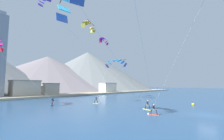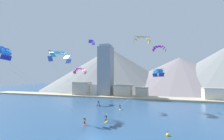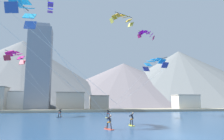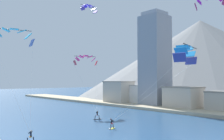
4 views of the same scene
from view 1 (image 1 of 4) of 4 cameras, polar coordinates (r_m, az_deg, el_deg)
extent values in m
plane|color=navy|center=(26.44, 32.31, -14.29)|extent=(400.00, 400.00, 0.00)
cube|color=black|center=(34.53, -21.87, -12.43)|extent=(1.05, 1.48, 0.07)
cylinder|color=black|center=(34.08, -21.88, -11.85)|extent=(0.22, 0.27, 0.73)
cylinder|color=black|center=(34.87, -21.81, -11.71)|extent=(0.22, 0.27, 0.73)
cube|color=red|center=(34.43, -21.82, -11.12)|extent=(0.38, 0.35, 0.12)
cylinder|color=black|center=(34.40, -21.59, -10.58)|extent=(0.51, 0.41, 0.62)
cylinder|color=black|center=(34.27, -21.76, -10.30)|extent=(0.51, 0.31, 0.40)
cylinder|color=black|center=(34.50, -21.74, -10.26)|extent=(0.51, 0.31, 0.40)
cylinder|color=black|center=(34.40, -22.06, -10.31)|extent=(0.27, 0.48, 0.03)
sphere|color=brown|center=(34.36, -21.25, -9.99)|extent=(0.22, 0.22, 0.22)
cone|color=white|center=(35.38, -21.80, -12.15)|extent=(0.46, 0.43, 0.36)
cube|color=#E54C33|center=(23.39, 15.68, -16.10)|extent=(0.90, 1.50, 0.07)
cylinder|color=#231E28|center=(23.27, 16.66, -15.21)|extent=(0.18, 0.25, 0.67)
cylinder|color=#231E28|center=(23.39, 14.66, -15.22)|extent=(0.18, 0.25, 0.67)
cube|color=orange|center=(23.27, 15.63, -14.31)|extent=(0.34, 0.30, 0.12)
cylinder|color=#231E28|center=(23.30, 15.64, -13.53)|extent=(0.41, 0.31, 0.57)
cylinder|color=#231E28|center=(23.16, 15.87, -13.17)|extent=(0.48, 0.24, 0.37)
cylinder|color=#231E28|center=(23.19, 15.32, -13.17)|extent=(0.48, 0.24, 0.37)
cylinder|color=black|center=(23.00, 15.53, -13.30)|extent=(0.21, 0.50, 0.03)
sphere|color=beige|center=(23.37, 15.66, -12.62)|extent=(0.21, 0.21, 0.21)
cone|color=white|center=(23.52, 13.49, -15.94)|extent=(0.44, 0.40, 0.36)
cube|color=yellow|center=(35.95, -6.03, -12.51)|extent=(0.97, 1.50, 0.07)
cylinder|color=black|center=(36.08, -6.60, -11.87)|extent=(0.20, 0.26, 0.70)
cylinder|color=black|center=(35.73, -5.44, -11.94)|extent=(0.20, 0.26, 0.70)
cube|color=red|center=(35.86, -6.02, -11.30)|extent=(0.36, 0.32, 0.12)
cylinder|color=black|center=(35.75, -6.08, -10.80)|extent=(0.44, 0.34, 0.59)
cylinder|color=black|center=(35.88, -6.16, -10.51)|extent=(0.49, 0.27, 0.38)
cylinder|color=black|center=(35.78, -5.84, -10.53)|extent=(0.49, 0.27, 0.38)
cylinder|color=black|center=(35.99, -5.87, -10.55)|extent=(0.23, 0.49, 0.03)
sphere|color=brown|center=(35.60, -6.17, -10.23)|extent=(0.21, 0.21, 0.21)
cone|color=white|center=(35.56, -4.74, -12.49)|extent=(0.45, 0.42, 0.36)
cube|color=yellow|center=(27.77, 13.40, -14.45)|extent=(0.45, 1.44, 0.07)
cylinder|color=black|center=(27.51, 14.11, -13.71)|extent=(0.12, 0.24, 0.71)
cylinder|color=black|center=(27.92, 12.66, -13.62)|extent=(0.12, 0.24, 0.71)
cube|color=orange|center=(27.66, 13.36, -12.86)|extent=(0.30, 0.23, 0.12)
cylinder|color=black|center=(27.69, 13.43, -12.17)|extent=(0.38, 0.22, 0.61)
cylinder|color=black|center=(27.52, 13.53, -11.85)|extent=(0.51, 0.09, 0.39)
cylinder|color=black|center=(27.64, 13.11, -11.83)|extent=(0.51, 0.09, 0.39)
cylinder|color=black|center=(27.43, 13.12, -11.94)|extent=(0.04, 0.52, 0.03)
sphere|color=beige|center=(27.75, 13.54, -11.36)|extent=(0.22, 0.22, 0.22)
cone|color=white|center=(28.22, 11.83, -14.21)|extent=(0.36, 0.30, 0.36)
cylinder|color=silver|center=(33.21, -30.48, -1.75)|extent=(10.44, 1.54, 9.72)
cylinder|color=silver|center=(35.84, -29.97, -2.00)|extent=(8.38, 6.44, 9.72)
cylinder|color=silver|center=(15.94, 23.46, 4.34)|extent=(10.57, 10.99, 11.60)
cylinder|color=silver|center=(15.47, 12.42, 4.30)|extent=(14.01, 5.97, 11.60)
cube|color=#33388C|center=(47.46, -1.87, 1.54)|extent=(1.73, 1.18, 1.14)
cube|color=#1F8FD2|center=(47.19, -1.01, 2.66)|extent=(1.82, 1.45, 0.91)
cube|color=#1F8FD2|center=(46.80, 0.13, 3.43)|extent=(1.86, 1.62, 0.57)
cube|color=#1F8FD2|center=(46.34, 1.44, 3.77)|extent=(1.87, 1.67, 0.18)
cube|color=#1F8FD2|center=(45.85, 2.80, 3.62)|extent=(1.86, 1.66, 0.57)
cube|color=#1F8FD2|center=(45.40, 4.04, 3.00)|extent=(1.80, 1.52, 0.91)
cube|color=#33388C|center=(45.02, 5.02, 1.95)|extent=(1.71, 1.27, 1.14)
cylinder|color=black|center=(46.98, 1.79, 3.67)|extent=(1.84, 6.09, 0.10)
cylinder|color=silver|center=(41.54, -3.75, -4.04)|extent=(9.64, 6.68, 8.51)
cylinder|color=silver|center=(40.03, 0.42, -3.99)|extent=(11.71, 0.36, 8.51)
cube|color=#30BFE9|center=(23.59, -16.77, 23.89)|extent=(1.89, 1.54, 0.76)
cube|color=#30BFE9|center=(24.12, -17.79, 21.24)|extent=(1.84, 1.24, 1.14)
cube|color=#2C4FA2|center=(24.23, -18.56, 18.28)|extent=(1.76, 0.78, 1.34)
cylinder|color=silver|center=(21.47, 2.99, 2.39)|extent=(14.62, 0.20, 12.18)
cylinder|color=silver|center=(24.02, -1.61, 1.53)|extent=(13.36, 6.03, 12.18)
cube|color=gold|center=(52.49, -7.30, 14.40)|extent=(1.35, 1.71, 1.26)
cube|color=gold|center=(52.22, -7.55, 15.61)|extent=(1.62, 1.85, 1.11)
cube|color=gold|center=(51.63, -8.04, 16.61)|extent=(1.74, 1.95, 0.81)
cube|color=gold|center=(50.81, -8.72, 17.27)|extent=(1.70, 1.99, 0.38)
cube|color=gold|center=(49.87, -9.51, 17.46)|extent=(1.56, 1.98, 0.81)
cube|color=gold|center=(48.94, -10.29, 17.15)|extent=(1.29, 1.93, 1.11)
cube|color=gold|center=(48.16, -10.93, 16.34)|extent=(0.90, 1.84, 1.26)
cylinder|color=black|center=(50.39, -7.97, 17.31)|extent=(5.03, 2.77, 0.10)
cube|color=#4530EC|center=(38.28, -24.77, 23.10)|extent=(1.13, 0.80, 0.37)
cube|color=#4530EC|center=(38.60, -25.24, 22.34)|extent=(1.13, 0.74, 0.54)
cube|color=#603B99|center=(38.74, -25.62, 21.45)|extent=(1.11, 0.61, 0.66)
cube|color=#951959|center=(50.62, -4.36, 10.89)|extent=(0.82, 0.99, 1.00)
cube|color=#BC10CC|center=(51.29, -4.25, 11.55)|extent=(1.08, 1.07, 0.94)
cube|color=#BC10CC|center=(52.09, -3.90, 11.87)|extent=(1.18, 1.14, 0.72)
cube|color=#BC10CC|center=(52.86, -3.40, 11.81)|extent=(1.13, 1.17, 0.36)
cube|color=#BC10CC|center=(53.48, -2.82, 11.40)|extent=(1.00, 1.16, 0.72)
cube|color=#BC10CC|center=(53.84, -2.27, 10.70)|extent=(0.73, 1.12, 0.94)
cube|color=#951959|center=(53.88, -1.83, 9.85)|extent=(0.40, 1.05, 1.00)
cylinder|color=black|center=(53.06, -3.79, 11.62)|extent=(3.62, 1.97, 0.10)
sphere|color=yellow|center=(37.34, 28.49, -11.43)|extent=(0.56, 0.56, 0.56)
cylinder|color=black|center=(37.28, 28.46, -10.67)|extent=(0.04, 0.04, 0.44)
cube|color=yellow|center=(37.35, 28.48, -10.38)|extent=(0.18, 0.01, 0.12)
cube|color=tan|center=(60.05, -21.39, -9.06)|extent=(180.00, 10.00, 0.70)
cube|color=#B7AD9E|center=(63.74, -22.69, -6.99)|extent=(5.63, 5.16, 4.69)
cube|color=gray|center=(63.71, -22.61, -4.75)|extent=(5.86, 5.37, 0.30)
cube|color=beige|center=(59.48, -30.36, -6.36)|extent=(8.22, 6.81, 5.58)
cube|color=gray|center=(59.48, -30.22, -3.53)|extent=(8.55, 7.08, 0.30)
cube|color=silver|center=(78.39, -1.65, -6.96)|extent=(7.87, 5.17, 5.01)
cube|color=#99958B|center=(78.37, -1.64, -5.02)|extent=(8.19, 5.37, 0.30)
cone|color=gray|center=(126.57, -23.44, -1.12)|extent=(114.92, 114.92, 26.44)
cone|color=slate|center=(139.26, -9.33, -0.23)|extent=(117.23, 117.23, 34.41)
camera|label=2|loc=(38.79, 67.79, 4.96)|focal=24.00mm
camera|label=3|loc=(20.27, 82.64, -4.83)|focal=35.00mm
camera|label=4|loc=(52.32, 41.88, -0.82)|focal=40.00mm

